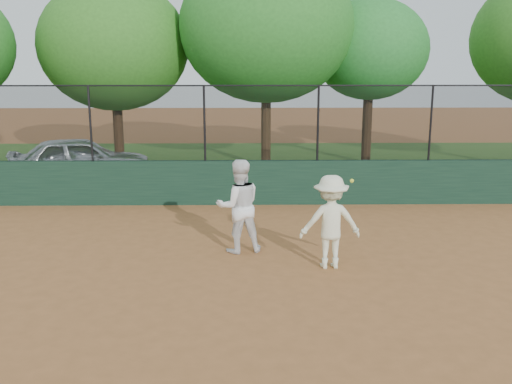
{
  "coord_description": "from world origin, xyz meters",
  "views": [
    {
      "loc": [
        0.62,
        -9.06,
        3.76
      ],
      "look_at": [
        0.8,
        2.2,
        1.2
      ],
      "focal_mm": 40.0,
      "sensor_mm": 36.0,
      "label": 1
    }
  ],
  "objects_px": {
    "tree_1": "(114,46)",
    "tree_3": "(370,50)",
    "parked_car": "(81,160)",
    "tree_2": "(266,27)",
    "player_main": "(330,222)",
    "player_second": "(239,206)"
  },
  "relations": [
    {
      "from": "player_second",
      "to": "tree_3",
      "type": "distance_m",
      "value": 11.93
    },
    {
      "from": "tree_1",
      "to": "tree_3",
      "type": "height_order",
      "value": "tree_1"
    },
    {
      "from": "player_main",
      "to": "tree_1",
      "type": "relative_size",
      "value": 0.26
    },
    {
      "from": "player_second",
      "to": "tree_2",
      "type": "distance_m",
      "value": 10.39
    },
    {
      "from": "parked_car",
      "to": "player_second",
      "type": "height_order",
      "value": "player_second"
    },
    {
      "from": "player_main",
      "to": "tree_1",
      "type": "distance_m",
      "value": 13.19
    },
    {
      "from": "tree_2",
      "to": "tree_1",
      "type": "bearing_deg",
      "value": 174.03
    },
    {
      "from": "parked_car",
      "to": "player_second",
      "type": "bearing_deg",
      "value": -160.39
    },
    {
      "from": "player_second",
      "to": "tree_3",
      "type": "bearing_deg",
      "value": -127.67
    },
    {
      "from": "tree_2",
      "to": "tree_3",
      "type": "height_order",
      "value": "tree_2"
    },
    {
      "from": "player_main",
      "to": "tree_2",
      "type": "distance_m",
      "value": 11.28
    },
    {
      "from": "parked_car",
      "to": "tree_3",
      "type": "relative_size",
      "value": 0.72
    },
    {
      "from": "parked_car",
      "to": "tree_1",
      "type": "xyz_separation_m",
      "value": [
        0.54,
        3.18,
        3.61
      ]
    },
    {
      "from": "parked_car",
      "to": "tree_2",
      "type": "distance_m",
      "value": 7.79
    },
    {
      "from": "player_second",
      "to": "tree_1",
      "type": "relative_size",
      "value": 0.28
    },
    {
      "from": "tree_1",
      "to": "tree_2",
      "type": "bearing_deg",
      "value": -5.97
    },
    {
      "from": "tree_1",
      "to": "tree_3",
      "type": "bearing_deg",
      "value": 2.1
    },
    {
      "from": "player_main",
      "to": "tree_1",
      "type": "bearing_deg",
      "value": 119.79
    },
    {
      "from": "player_main",
      "to": "tree_2",
      "type": "xyz_separation_m",
      "value": [
        -0.86,
        10.47,
        4.1
      ]
    },
    {
      "from": "tree_2",
      "to": "tree_3",
      "type": "xyz_separation_m",
      "value": [
        3.87,
        0.91,
        -0.75
      ]
    },
    {
      "from": "player_second",
      "to": "tree_3",
      "type": "height_order",
      "value": "tree_3"
    },
    {
      "from": "parked_car",
      "to": "tree_2",
      "type": "relative_size",
      "value": 0.57
    }
  ]
}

